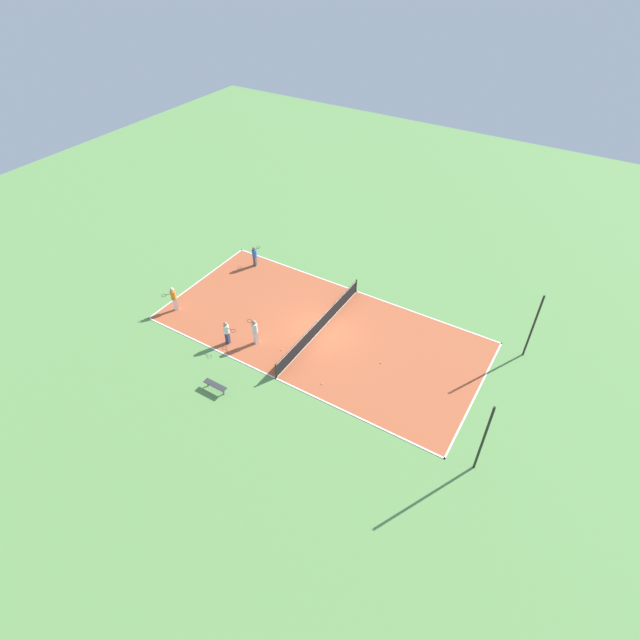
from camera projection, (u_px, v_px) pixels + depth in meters
name	position (u px, v px, depth m)	size (l,w,h in m)	color
ground_plane	(320.00, 331.00, 32.34)	(80.00, 80.00, 0.00)	#60934C
court_surface	(320.00, 330.00, 32.33)	(10.00, 20.86, 0.02)	#B75633
tennis_net	(320.00, 324.00, 31.97)	(9.80, 0.10, 1.05)	black
bench	(215.00, 385.00, 28.19)	(0.36, 1.48, 0.45)	#333338
player_near_blue	(255.00, 255.00, 37.43)	(0.97, 0.47, 1.60)	#4C4C51
player_far_white	(227.00, 331.00, 30.80)	(0.37, 0.94, 1.68)	navy
player_center_orange	(174.00, 297.00, 33.27)	(0.97, 0.77, 1.82)	white
player_near_white	(255.00, 330.00, 30.75)	(0.66, 0.99, 1.82)	white
tennis_ball_right_alley	(322.00, 384.00, 28.74)	(0.07, 0.07, 0.07)	#CCE033
tennis_ball_left_sideline	(281.00, 350.00, 30.89)	(0.07, 0.07, 0.07)	#CCE033
tennis_ball_midcourt	(381.00, 363.00, 30.03)	(0.07, 0.07, 0.07)	#CCE033
fence_post_back_left	(533.00, 327.00, 29.16)	(0.12, 0.12, 4.57)	black
fence_post_back_right	(484.00, 439.00, 23.13)	(0.12, 0.12, 4.57)	black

